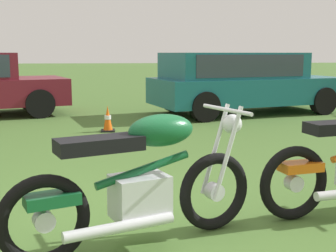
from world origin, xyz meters
name	(u,v)px	position (x,y,z in m)	size (l,w,h in m)	color
ground_plane	(123,232)	(0.00, 0.00, 0.00)	(120.00, 120.00, 0.00)	#476B2D
motorcycle_green	(140,182)	(0.13, -0.26, 0.49)	(1.90, 0.98, 1.02)	black
car_teal	(240,78)	(2.93, 6.81, 0.84)	(4.78, 2.88, 1.43)	#19606B
traffic_cone	(108,120)	(-0.15, 4.75, 0.22)	(0.25, 0.25, 0.47)	#EA590F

